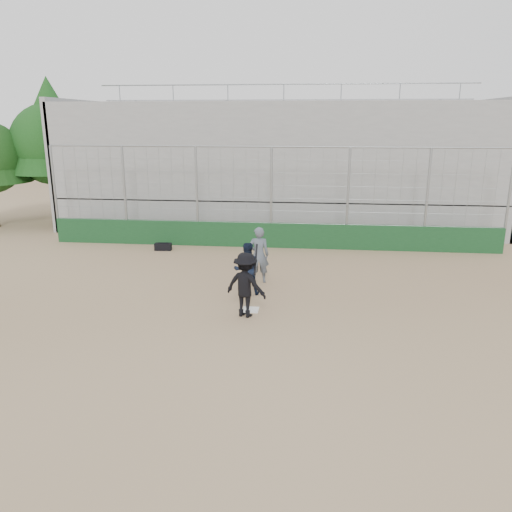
# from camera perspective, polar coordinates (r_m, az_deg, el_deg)

# --- Properties ---
(ground) EXTENTS (90.00, 90.00, 0.00)m
(ground) POSITION_cam_1_polar(r_m,az_deg,el_deg) (13.66, -0.63, -6.21)
(ground) COLOR brown
(ground) RESTS_ON ground
(home_plate) EXTENTS (0.44, 0.44, 0.02)m
(home_plate) POSITION_cam_1_polar(r_m,az_deg,el_deg) (13.66, -0.63, -6.16)
(home_plate) COLOR white
(home_plate) RESTS_ON ground
(backstop) EXTENTS (18.10, 0.25, 4.04)m
(backstop) POSITION_cam_1_polar(r_m,az_deg,el_deg) (20.09, 1.72, 3.68)
(backstop) COLOR #12391A
(backstop) RESTS_ON ground
(bleachers) EXTENTS (20.25, 6.70, 6.98)m
(bleachers) POSITION_cam_1_polar(r_m,az_deg,el_deg) (24.70, 2.68, 10.48)
(bleachers) COLOR gray
(bleachers) RESTS_ON ground
(tree_left) EXTENTS (4.48, 4.48, 7.00)m
(tree_left) POSITION_cam_1_polar(r_m,az_deg,el_deg) (26.73, -22.34, 12.90)
(tree_left) COLOR #361F13
(tree_left) RESTS_ON ground
(batter_at_plate) EXTENTS (1.27, 0.99, 1.88)m
(batter_at_plate) POSITION_cam_1_polar(r_m,az_deg,el_deg) (13.00, -1.19, -3.31)
(batter_at_plate) COLOR black
(batter_at_plate) RESTS_ON ground
(catcher_crouched) EXTENTS (0.95, 0.86, 1.09)m
(catcher_crouched) POSITION_cam_1_polar(r_m,az_deg,el_deg) (14.62, -1.07, -2.50)
(catcher_crouched) COLOR black
(catcher_crouched) RESTS_ON ground
(umpire) EXTENTS (0.70, 0.50, 1.62)m
(umpire) POSITION_cam_1_polar(r_m,az_deg,el_deg) (15.72, 0.31, -0.19)
(umpire) COLOR #4F5965
(umpire) RESTS_ON ground
(equipment_bag) EXTENTS (0.68, 0.33, 0.32)m
(equipment_bag) POSITION_cam_1_polar(r_m,az_deg,el_deg) (20.10, -10.57, 1.05)
(equipment_bag) COLOR black
(equipment_bag) RESTS_ON ground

